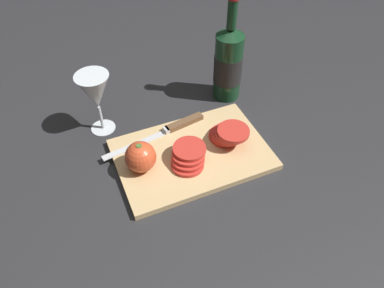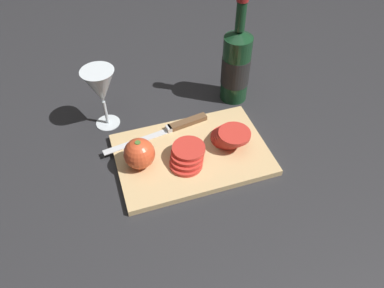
% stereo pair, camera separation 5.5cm
% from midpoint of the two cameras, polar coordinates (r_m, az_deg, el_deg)
% --- Properties ---
extents(ground_plane, '(3.00, 3.00, 0.00)m').
position_cam_midpoint_polar(ground_plane, '(0.99, -3.24, -0.63)').
color(ground_plane, '#28282B').
extents(cutting_board, '(0.38, 0.26, 0.02)m').
position_cam_midpoint_polar(cutting_board, '(0.96, -1.65, -1.64)').
color(cutting_board, tan).
rests_on(cutting_board, ground_plane).
extents(wine_bottle, '(0.08, 0.08, 0.31)m').
position_cam_midpoint_polar(wine_bottle, '(1.09, 4.06, 12.07)').
color(wine_bottle, '#14381E').
rests_on(wine_bottle, ground_plane).
extents(wine_glass, '(0.09, 0.09, 0.18)m').
position_cam_midpoint_polar(wine_glass, '(1.00, -16.09, 7.42)').
color(wine_glass, silver).
rests_on(wine_glass, ground_plane).
extents(whole_tomato, '(0.08, 0.08, 0.08)m').
position_cam_midpoint_polar(whole_tomato, '(0.91, -9.59, -2.00)').
color(whole_tomato, '#DB4C28').
rests_on(whole_tomato, cutting_board).
extents(knife, '(0.30, 0.07, 0.01)m').
position_cam_midpoint_polar(knife, '(1.02, -4.09, 2.63)').
color(knife, silver).
rests_on(knife, cutting_board).
extents(tomato_slice_stack_near, '(0.09, 0.11, 0.05)m').
position_cam_midpoint_polar(tomato_slice_stack_near, '(0.97, 4.00, 1.55)').
color(tomato_slice_stack_near, red).
rests_on(tomato_slice_stack_near, cutting_board).
extents(tomato_slice_stack_far, '(0.09, 0.10, 0.04)m').
position_cam_midpoint_polar(tomato_slice_stack_far, '(0.92, -2.30, -1.97)').
color(tomato_slice_stack_far, red).
rests_on(tomato_slice_stack_far, cutting_board).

